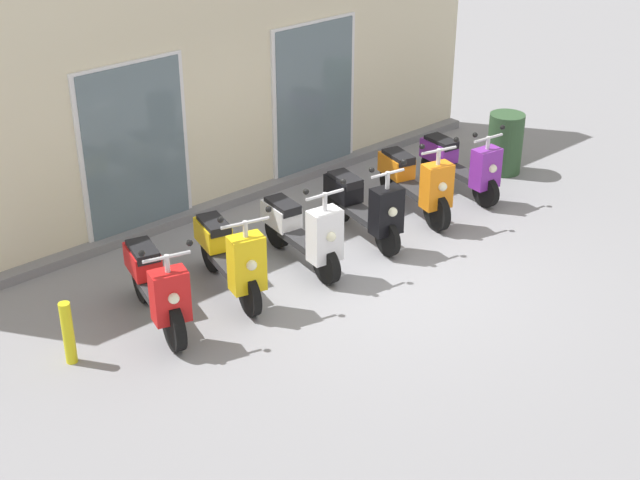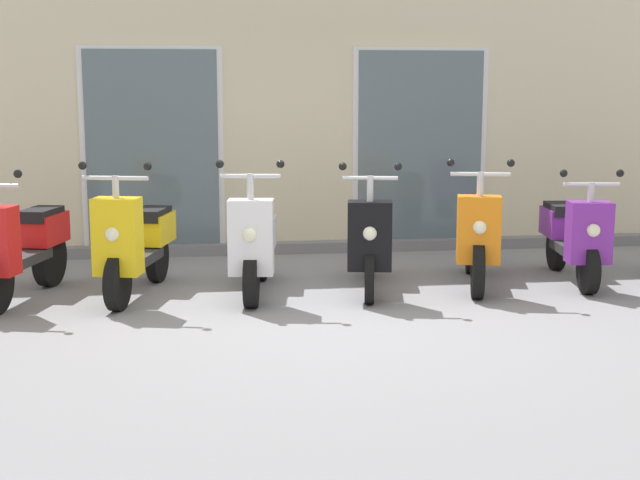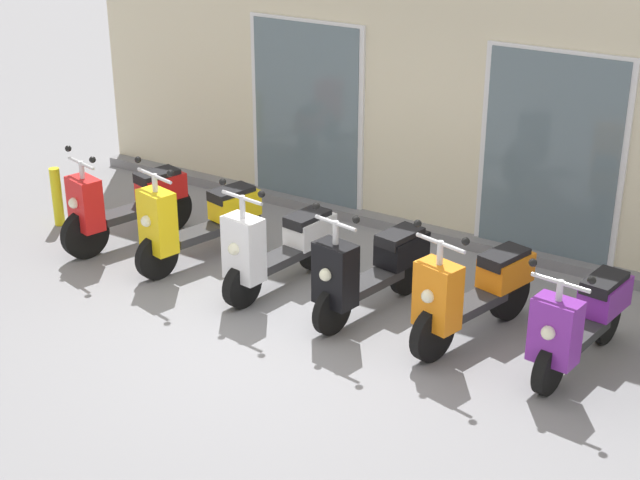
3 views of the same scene
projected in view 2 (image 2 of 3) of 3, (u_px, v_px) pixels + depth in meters
The scene contains 8 objects.
ground_plane at pixel (323, 312), 7.59m from camera, with size 40.00×40.00×0.00m, color gray.
storefront_facade at pixel (287, 102), 10.22m from camera, with size 9.25×0.50×3.51m.
scooter_red at pixel (21, 247), 7.95m from camera, with size 0.74×1.61×1.20m.
scooter_yellow at pixel (136, 242), 8.09m from camera, with size 0.76×1.60×1.25m.
scooter_white at pixel (256, 243), 8.19m from camera, with size 0.61×1.55×1.26m.
scooter_black at pixel (369, 238), 8.34m from camera, with size 0.64×1.57×1.23m.
scooter_orange at pixel (475, 235), 8.53m from camera, with size 0.74×1.60×1.24m.
scooter_purple at pixel (573, 235), 8.71m from camera, with size 0.59×1.54×1.13m.
Camera 2 is at (-1.00, -7.32, 1.88)m, focal length 50.91 mm.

